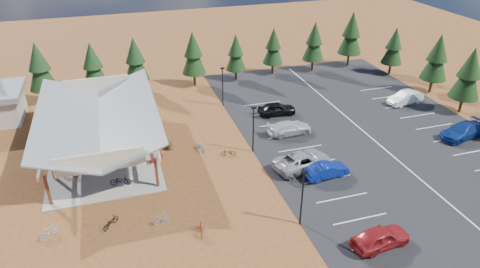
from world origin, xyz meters
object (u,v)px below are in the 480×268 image
at_px(bike_14, 200,147).
at_px(bike_16, 229,152).
at_px(bike_12, 111,222).
at_px(car_1, 327,170).
at_px(bike_2, 89,140).
at_px(bike_9, 49,232).
at_px(bike_7, 115,113).
at_px(bike_13, 162,219).
at_px(bike_1, 68,158).
at_px(bike_pavilion, 98,117).
at_px(bike_0, 70,174).
at_px(trash_bin_0, 170,146).
at_px(lamp_post_2, 223,84).
at_px(car_9, 405,98).
at_px(lamp_post_0, 302,194).
at_px(bike_11, 201,229).
at_px(bike_3, 80,117).
at_px(car_7, 463,131).
at_px(bike_6, 138,136).
at_px(car_0, 381,237).
at_px(lamp_post_1, 253,126).
at_px(bike_4, 120,180).
at_px(car_4, 277,109).
at_px(bike_15, 156,158).
at_px(car_2, 302,161).
at_px(bike_5, 116,164).
at_px(trash_bin_1, 167,144).
at_px(car_3, 290,128).

relative_size(bike_14, bike_16, 1.10).
bearing_deg(bike_12, car_1, -133.60).
height_order(bike_2, bike_9, bike_2).
xyz_separation_m(bike_7, bike_13, (2.71, -21.36, -0.09)).
relative_size(bike_1, bike_12, 1.07).
height_order(bike_pavilion, bike_0, bike_pavilion).
bearing_deg(trash_bin_0, bike_7, 117.80).
distance_m(lamp_post_2, car_9, 23.68).
bearing_deg(lamp_post_0, bike_11, 171.73).
distance_m(bike_14, car_9, 28.17).
bearing_deg(bike_13, bike_16, 119.62).
distance_m(bike_3, bike_11, 25.47).
distance_m(lamp_post_0, car_9, 28.78).
xyz_separation_m(bike_pavilion, bike_7, (1.58, 7.71, -3.25)).
relative_size(bike_3, car_7, 0.27).
xyz_separation_m(bike_6, car_9, (34.04, -0.28, 0.29)).
height_order(bike_0, car_0, car_0).
bearing_deg(bike_14, trash_bin_0, 143.39).
bearing_deg(car_1, lamp_post_1, 33.27).
height_order(bike_1, bike_4, bike_1).
height_order(bike_pavilion, car_9, bike_pavilion).
bearing_deg(car_7, bike_13, -93.86).
distance_m(car_4, car_7, 20.93).
bearing_deg(lamp_post_0, bike_12, 164.13).
height_order(lamp_post_2, bike_15, lamp_post_2).
distance_m(bike_16, car_4, 11.20).
distance_m(lamp_post_2, bike_12, 24.83).
xyz_separation_m(bike_11, car_4, (13.57, 18.25, 0.31)).
relative_size(car_0, car_7, 0.83).
relative_size(lamp_post_0, car_2, 0.86).
relative_size(bike_2, bike_4, 0.97).
bearing_deg(bike_5, bike_0, 88.24).
relative_size(lamp_post_0, bike_14, 3.02).
bearing_deg(lamp_post_2, bike_3, 177.38).
distance_m(lamp_post_0, bike_14, 14.98).
relative_size(trash_bin_1, car_3, 0.18).
xyz_separation_m(lamp_post_2, bike_4, (-13.64, -14.28, -2.37)).
relative_size(lamp_post_2, bike_11, 2.97).
bearing_deg(bike_4, bike_pavilion, 22.06).
height_order(lamp_post_1, car_2, lamp_post_1).
xyz_separation_m(car_2, car_4, (2.00, 11.90, -0.05)).
xyz_separation_m(bike_5, car_7, (36.98, -4.76, 0.22)).
relative_size(bike_11, bike_16, 1.12).
bearing_deg(car_9, bike_16, -86.60).
height_order(bike_12, bike_15, bike_15).
bearing_deg(trash_bin_1, car_0, -56.04).
distance_m(bike_11, bike_14, 12.94).
relative_size(bike_0, bike_14, 0.97).
relative_size(bike_12, bike_14, 1.02).
relative_size(bike_14, car_3, 0.34).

